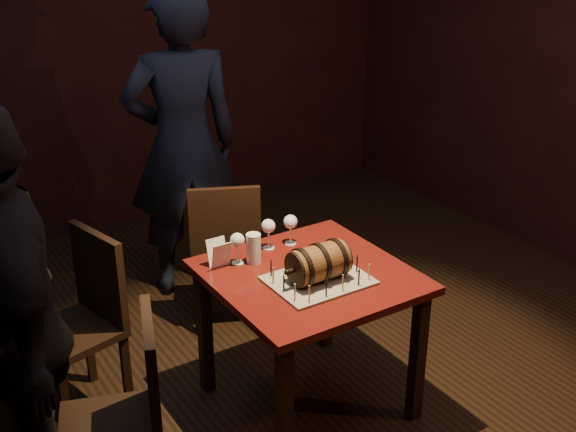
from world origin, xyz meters
The scene contains 15 objects.
room_shell centered at (0.00, 0.00, 1.40)m, with size 5.04×5.04×2.80m.
pub_table centered at (0.06, -0.19, 0.64)m, with size 0.90×0.90×0.75m.
cake_board centered at (0.04, -0.28, 0.76)m, with size 0.45×0.35×0.01m, color gray.
barrel_cake centered at (0.04, -0.28, 0.85)m, with size 0.32×0.19×0.19m.
birthday_candles centered at (0.05, -0.28, 0.80)m, with size 0.40×0.30×0.09m.
wine_glass_left centered at (-0.18, 0.08, 0.87)m, with size 0.07×0.07×0.16m.
wine_glass_mid centered at (0.03, 0.14, 0.87)m, with size 0.07×0.07×0.16m.
wine_glass_right centered at (0.15, 0.13, 0.87)m, with size 0.07×0.07×0.16m.
pint_of_ale centered at (-0.11, 0.05, 0.82)m, with size 0.07×0.07×0.15m.
menu_card centered at (-0.27, 0.11, 0.81)m, with size 0.10×0.05×0.13m, color white, non-canonical shape.
chair_back centered at (0.06, 0.69, 0.52)m, with size 0.53×0.53×0.93m.
chair_left_rear centered at (-0.86, 0.40, 0.52)m, with size 0.48×0.48×0.93m.
chair_left_front centered at (-0.95, -0.41, 0.52)m, with size 0.51×0.51×0.93m.
person_back centered at (0.08, 1.25, 0.98)m, with size 0.72×0.47×1.96m, color #191D32.
person_left_front centered at (-1.28, -0.15, 0.89)m, with size 1.04×0.43×1.77m, color black.
Camera 1 is at (-1.65, -2.68, 2.37)m, focal length 45.00 mm.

